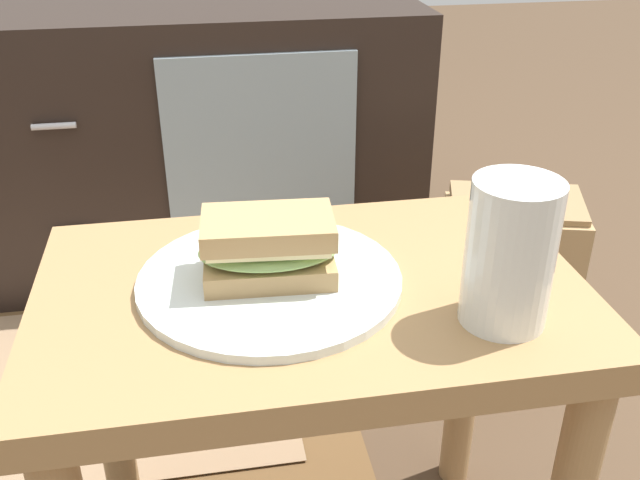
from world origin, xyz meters
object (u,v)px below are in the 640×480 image
Objects in this scene: tv_cabinet at (200,136)px; plate at (270,280)px; paper_bag at (507,279)px; sandwich_front at (269,247)px; beer_glass at (510,255)px.

plate is (0.06, -0.94, 0.17)m from tv_cabinet.
plate reaches higher than paper_bag.
sandwich_front is (-0.00, 0.00, 0.04)m from plate.
beer_glass reaches higher than sandwich_front.
paper_bag is (0.48, 0.43, -0.31)m from plate.
beer_glass is (0.21, -0.10, 0.03)m from sandwich_front.
beer_glass is 0.43× the size of paper_bag.
plate is at bearing -137.98° from paper_bag.
sandwich_front reaches higher than plate.
plate is at bearing 154.24° from beer_glass.
paper_bag is (0.54, -0.51, -0.13)m from tv_cabinet.
sandwich_front is 1.03× the size of beer_glass.
plate is 0.24m from beer_glass.
beer_glass reaches higher than plate.
sandwich_front is at bearing -86.44° from tv_cabinet.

